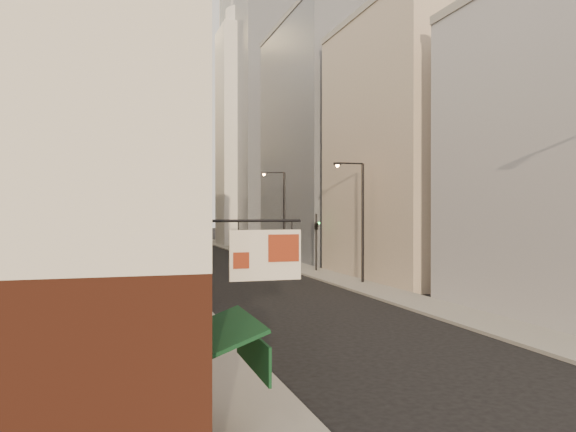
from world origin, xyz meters
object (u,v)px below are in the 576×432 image
object	(u,v)px
streetlamp_mid	(360,215)
streetlamp_far	(282,211)
traffic_light_left	(159,232)
clock_tower	(166,142)
white_tower	(245,127)
traffic_light_right	(316,228)

from	to	relation	value
streetlamp_mid	streetlamp_far	world-z (taller)	streetlamp_far
streetlamp_far	traffic_light_left	xyz separation A→B (m)	(-12.22, -3.83, -1.85)
clock_tower	streetlamp_far	world-z (taller)	clock_tower
white_tower	streetlamp_mid	world-z (taller)	white_tower
clock_tower	streetlamp_mid	world-z (taller)	clock_tower
streetlamp_far	traffic_light_right	xyz separation A→B (m)	(0.62, -8.29, -1.49)
white_tower	streetlamp_mid	xyz separation A→B (m)	(-3.00, -50.26, -13.67)
white_tower	traffic_light_left	size ratio (longest dim) A/B	8.30
traffic_light_left	traffic_light_right	bearing A→B (deg)	148.12
traffic_light_left	streetlamp_far	bearing A→B (deg)	-175.33
white_tower	streetlamp_mid	bearing A→B (deg)	-93.41
white_tower	traffic_light_left	world-z (taller)	white_tower
traffic_light_right	streetlamp_far	bearing A→B (deg)	-72.35
clock_tower	traffic_light_right	size ratio (longest dim) A/B	8.98
streetlamp_mid	streetlamp_far	bearing A→B (deg)	95.33
streetlamp_mid	streetlamp_far	distance (m)	17.00
clock_tower	white_tower	bearing A→B (deg)	-51.84
streetlamp_far	white_tower	bearing A→B (deg)	104.16
clock_tower	traffic_light_right	xyz separation A→B (m)	(7.89, -55.57, -13.88)
streetlamp_mid	traffic_light_right	bearing A→B (deg)	93.60
white_tower	streetlamp_far	xyz separation A→B (m)	(-3.73, -33.27, -13.37)
streetlamp_mid	traffic_light_right	size ratio (longest dim) A/B	1.73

